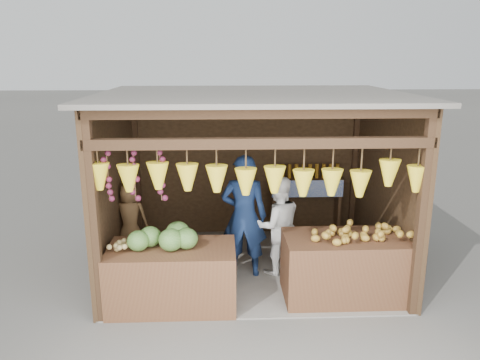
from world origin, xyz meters
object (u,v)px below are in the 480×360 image
counter_right (348,267)px  man_standing (244,216)px  counter_left (172,276)px  vendor_seated (130,218)px  woman_standing (278,226)px

counter_right → man_standing: man_standing is taller
counter_left → man_standing: bearing=40.9°
counter_left → man_standing: man_standing is taller
vendor_seated → woman_standing: bearing=173.4°
counter_right → counter_left: bearing=-177.5°
counter_left → vendor_seated: bearing=123.3°
counter_right → woman_standing: bearing=137.5°
man_standing → woman_standing: (0.50, 0.05, -0.17)m
vendor_seated → counter_right: bearing=160.9°
counter_right → woman_standing: 1.20m
man_standing → counter_left: bearing=48.3°
counter_left → counter_right: counter_right is taller
counter_left → counter_right: bearing=2.5°
counter_left → counter_right: size_ratio=0.95×
woman_standing → vendor_seated: 2.20m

